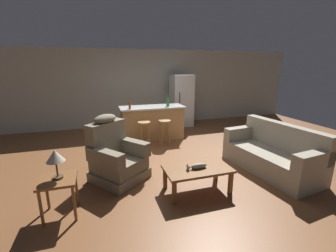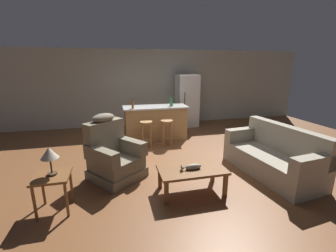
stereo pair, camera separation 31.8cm
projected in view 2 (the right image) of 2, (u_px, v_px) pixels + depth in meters
The scene contains 14 objects.
ground_plane at pixel (166, 156), 5.29m from camera, with size 12.00×12.00×0.00m.
back_wall at pixel (146, 88), 7.89m from camera, with size 12.00×0.05×2.60m.
coffee_table at pixel (192, 172), 3.69m from camera, with size 1.10×0.60×0.42m.
fish_figurine at pixel (191, 167), 3.64m from camera, with size 0.34×0.10×0.10m.
couch at pixel (273, 157), 4.35m from camera, with size 1.05×1.98×0.94m.
recliner_near_lamp at pixel (113, 156), 4.20m from camera, with size 1.18×1.18×1.20m.
end_table at pixel (52, 182), 3.18m from camera, with size 0.48×0.48×0.56m.
table_lamp at pixel (49, 154), 3.10m from camera, with size 0.24×0.24×0.41m.
kitchen_island at pixel (156, 122), 6.44m from camera, with size 1.80×0.70×0.95m.
bar_stool_left at pixel (146, 129), 5.77m from camera, with size 0.32×0.32×0.68m.
bar_stool_right at pixel (167, 128), 5.89m from camera, with size 0.32×0.32×0.68m.
refrigerator at pixel (187, 101), 7.77m from camera, with size 0.70×0.69×1.76m.
bottle_tall_green at pixel (171, 102), 6.30m from camera, with size 0.09×0.09×0.32m.
bottle_short_amber at pixel (133, 105), 5.96m from camera, with size 0.06×0.06×0.27m.
Camera 2 is at (-1.13, -4.80, 2.05)m, focal length 24.00 mm.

